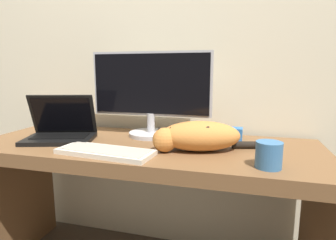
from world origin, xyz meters
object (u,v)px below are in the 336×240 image
(laptop, at_px, (61,131))
(coffee_mug, at_px, (269,155))
(external_keyboard, at_px, (105,152))
(monitor, at_px, (151,92))
(cat, at_px, (197,136))

(laptop, bearing_deg, coffee_mug, -26.06)
(laptop, relative_size, coffee_mug, 3.91)
(external_keyboard, height_order, coffee_mug, coffee_mug)
(monitor, relative_size, coffee_mug, 6.72)
(external_keyboard, distance_m, coffee_mug, 0.63)
(external_keyboard, height_order, cat, cat)
(monitor, height_order, laptop, monitor)
(external_keyboard, bearing_deg, coffee_mug, 6.32)
(monitor, xyz_separation_m, laptop, (-0.40, -0.20, -0.18))
(laptop, bearing_deg, cat, -17.43)
(laptop, xyz_separation_m, coffee_mug, (0.96, -0.16, 0.00))
(monitor, xyz_separation_m, cat, (0.28, -0.21, -0.16))
(monitor, relative_size, external_keyboard, 1.52)
(cat, bearing_deg, coffee_mug, -43.29)
(laptop, relative_size, cat, 0.75)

